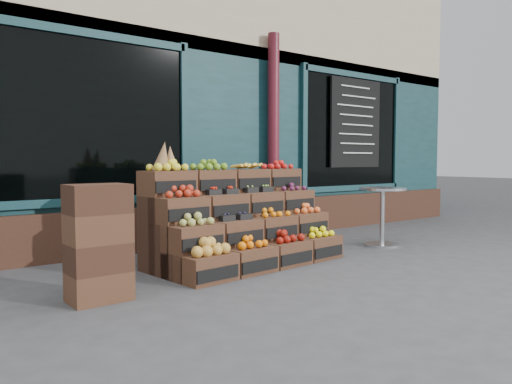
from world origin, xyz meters
TOP-DOWN VIEW (x-y plane):
  - ground at (0.00, 0.00)m, footprint 60.00×60.00m
  - shop_facade at (0.00, 5.11)m, footprint 12.00×6.24m
  - crate_display at (-0.37, 0.79)m, footprint 2.39×1.32m
  - spare_crates at (-2.31, 0.23)m, footprint 0.52×0.36m
  - bistro_table at (1.92, 0.48)m, footprint 0.67×0.67m
  - shopkeeper at (-1.37, 2.61)m, footprint 0.83×0.70m

SIDE VIEW (x-z plane):
  - ground at x=0.00m, z-range 0.00..0.00m
  - crate_display at x=-0.37m, z-range -0.28..1.16m
  - spare_crates at x=-2.31m, z-range 0.00..1.03m
  - bistro_table at x=1.92m, z-range 0.10..0.94m
  - shopkeeper at x=-1.37m, z-range 0.00..1.95m
  - shop_facade at x=0.00m, z-range 0.00..4.80m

